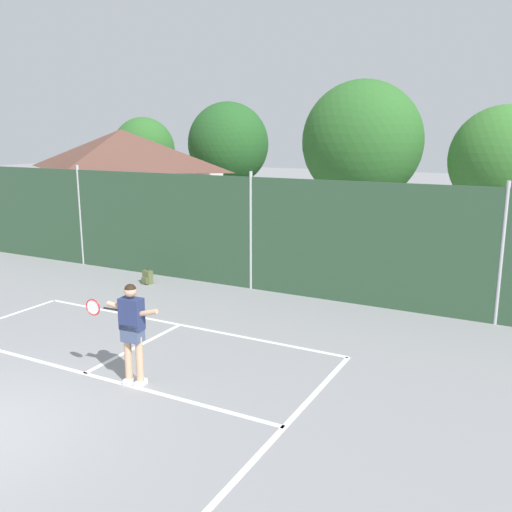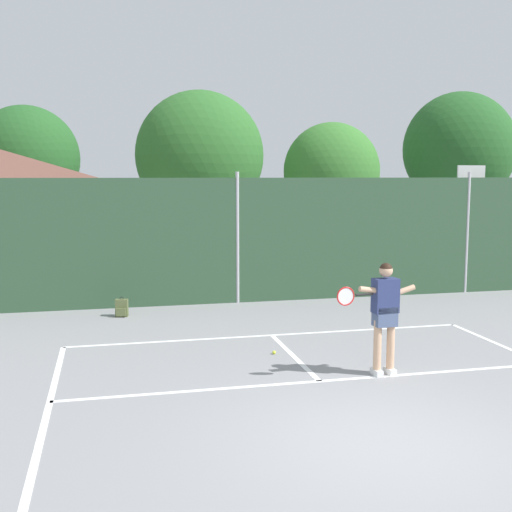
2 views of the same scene
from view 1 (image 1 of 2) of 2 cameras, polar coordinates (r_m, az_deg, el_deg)
chainlink_fence at (r=15.56m, az=-0.53°, el=2.32°), size 26.09×0.09×3.34m
clubhouse_building at (r=23.12m, az=-13.51°, el=7.20°), size 7.42×4.54×4.52m
treeline_backdrop at (r=22.90m, az=16.11°, el=11.04°), size 26.44×4.46×6.76m
tennis_player at (r=9.90m, az=-12.74°, el=-6.98°), size 1.43×0.32×1.85m
tennis_ball at (r=12.27m, az=-12.80°, el=-8.46°), size 0.07×0.07×0.07m
backpack_olive at (r=16.66m, az=-11.14°, el=-2.19°), size 0.31×0.28×0.46m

